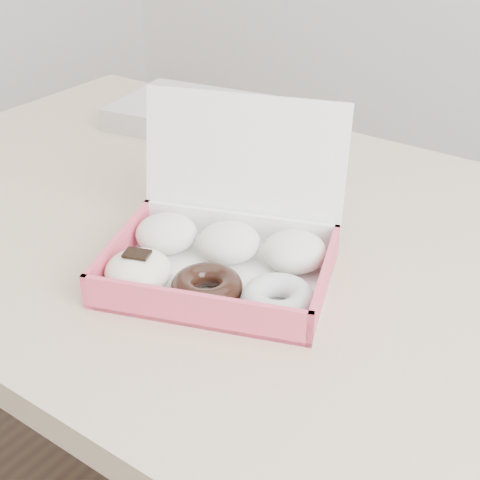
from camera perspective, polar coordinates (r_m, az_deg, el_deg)
The scene contains 3 objects.
table at distance 1.00m, azimuth -2.12°, elevation -1.73°, with size 1.20×0.80×0.75m.
donut_box at distance 0.81m, azimuth -1.72°, elevation -1.01°, with size 0.33×0.31×0.19m.
newspapers at distance 1.28m, azimuth -4.27°, elevation 10.75°, with size 0.26×0.21×0.04m, color beige.
Camera 1 is at (0.52, -0.67, 1.21)m, focal length 50.00 mm.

